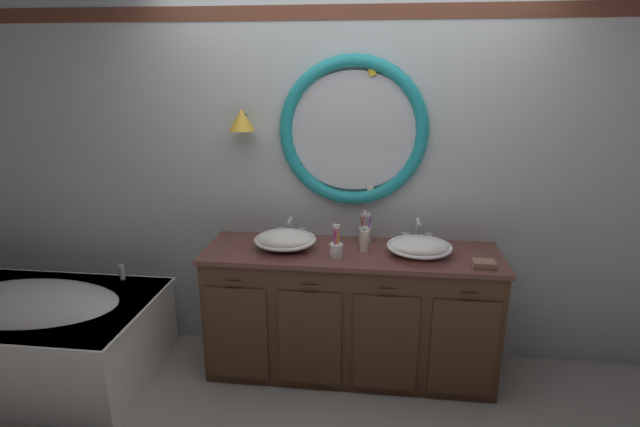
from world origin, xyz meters
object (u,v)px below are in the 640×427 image
object	(u,v)px
bathtub	(34,330)
sink_basin_left	(285,240)
toothbrush_holder_right	(365,234)
folded_hand_towel	(484,264)
toothbrush_holder_left	(336,249)
sink_basin_right	(419,247)
soap_dispenser	(364,240)

from	to	relation	value
bathtub	sink_basin_left	xyz separation A→B (m)	(1.65, 0.28, 0.61)
toothbrush_holder_right	folded_hand_towel	distance (m)	0.79
bathtub	sink_basin_left	distance (m)	1.78
toothbrush_holder_left	sink_basin_right	bearing A→B (deg)	11.15
toothbrush_holder_right	soap_dispenser	size ratio (longest dim) A/B	1.25
sink_basin_right	soap_dispenser	bearing A→B (deg)	175.91
toothbrush_holder_left	soap_dispenser	distance (m)	0.21
soap_dispenser	folded_hand_towel	world-z (taller)	soap_dispenser
toothbrush_holder_left	soap_dispenser	world-z (taller)	toothbrush_holder_left
toothbrush_holder_left	toothbrush_holder_right	size ratio (longest dim) A/B	1.04
toothbrush_holder_right	sink_basin_right	bearing A→B (deg)	-29.30
bathtub	sink_basin_right	world-z (taller)	sink_basin_right
sink_basin_left	toothbrush_holder_right	distance (m)	0.54
toothbrush_holder_right	folded_hand_towel	xyz separation A→B (m)	(0.71, -0.33, -0.04)
toothbrush_holder_right	bathtub	bearing A→B (deg)	-167.50
bathtub	toothbrush_holder_left	xyz separation A→B (m)	(1.99, 0.18, 0.60)
sink_basin_left	soap_dispenser	size ratio (longest dim) A/B	2.34
bathtub	sink_basin_right	xyz separation A→B (m)	(2.50, 0.28, 0.60)
bathtub	soap_dispenser	world-z (taller)	soap_dispenser
bathtub	toothbrush_holder_right	bearing A→B (deg)	12.50
toothbrush_holder_left	folded_hand_towel	distance (m)	0.88
bathtub	folded_hand_towel	size ratio (longest dim) A/B	11.29
folded_hand_towel	toothbrush_holder_left	bearing A→B (deg)	177.43
toothbrush_holder_left	folded_hand_towel	bearing A→B (deg)	-2.57
folded_hand_towel	toothbrush_holder_right	bearing A→B (deg)	154.85
sink_basin_left	toothbrush_holder_left	xyz separation A→B (m)	(0.34, -0.10, -0.01)
toothbrush_holder_left	toothbrush_holder_right	xyz separation A→B (m)	(0.17, 0.29, 0.01)
sink_basin_right	folded_hand_towel	world-z (taller)	sink_basin_right
sink_basin_left	sink_basin_right	distance (m)	0.85
bathtub	soap_dispenser	distance (m)	2.27
toothbrush_holder_left	toothbrush_holder_right	world-z (taller)	toothbrush_holder_left
bathtub	sink_basin_left	world-z (taller)	sink_basin_left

